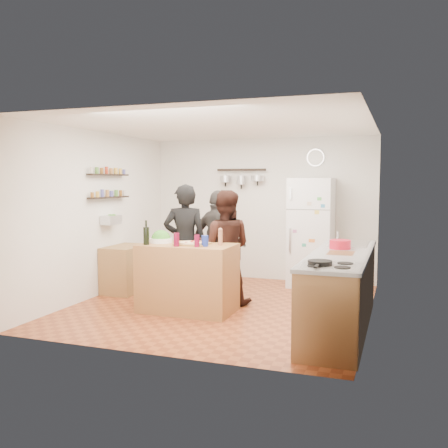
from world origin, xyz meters
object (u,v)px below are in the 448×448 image
at_px(person_back, 218,242).
at_px(side_table, 126,269).
at_px(counter_run, 341,291).
at_px(red_bowl, 340,244).
at_px(pepper_mill, 220,238).
at_px(person_center, 224,247).
at_px(wall_clock, 316,158).
at_px(prep_island, 188,278).
at_px(wine_bottle, 146,236).
at_px(salt_canister, 205,241).
at_px(salad_bowl, 161,240).
at_px(skillet, 320,263).
at_px(person_left, 185,243).
at_px(fridge, 311,233).

xyz_separation_m(person_back, side_table, (-1.43, -0.36, -0.44)).
relative_size(person_back, counter_run, 0.61).
bearing_deg(red_bowl, pepper_mill, -175.55).
xyz_separation_m(person_center, person_back, (-0.30, 0.55, -0.01)).
relative_size(person_center, wall_clock, 5.42).
xyz_separation_m(prep_island, wall_clock, (1.28, 2.50, 1.69)).
bearing_deg(wine_bottle, red_bowl, 8.91).
distance_m(salt_canister, side_table, 2.02).
bearing_deg(pepper_mill, person_center, 103.75).
bearing_deg(side_table, salad_bowl, -35.93).
bearing_deg(red_bowl, person_back, 154.01).
bearing_deg(salad_bowl, wine_bottle, -106.50).
relative_size(salt_canister, side_table, 0.18).
xyz_separation_m(prep_island, skillet, (1.93, -1.12, 0.49)).
height_order(salt_canister, side_table, salt_canister).
distance_m(person_left, counter_run, 2.42).
bearing_deg(fridge, person_center, -120.99).
relative_size(salt_canister, person_back, 0.09).
height_order(person_left, red_bowl, person_left).
xyz_separation_m(salt_canister, fridge, (0.98, 2.29, -0.08)).
bearing_deg(side_table, fridge, 27.61).
distance_m(salad_bowl, wall_clock, 3.22).
height_order(salt_canister, person_back, person_back).
bearing_deg(counter_run, pepper_mill, 173.59).
bearing_deg(person_center, pepper_mill, 91.99).
xyz_separation_m(person_left, fridge, (1.55, 1.66, 0.04)).
height_order(red_bowl, side_table, red_bowl).
bearing_deg(person_left, fridge, -154.07).
relative_size(wall_clock, side_table, 0.37).
relative_size(pepper_mill, counter_run, 0.07).
height_order(prep_island, person_back, person_back).
height_order(person_center, side_table, person_center).
xyz_separation_m(wine_bottle, person_center, (0.82, 0.79, -0.22)).
distance_m(counter_run, skillet, 1.11).
distance_m(red_bowl, side_table, 3.50).
bearing_deg(person_back, salad_bowl, 77.95).
xyz_separation_m(prep_island, pepper_mill, (0.45, 0.05, 0.55)).
bearing_deg(person_left, wine_bottle, 50.94).
relative_size(fridge, side_table, 2.25).
height_order(pepper_mill, person_center, person_center).
height_order(wine_bottle, person_left, person_left).
distance_m(pepper_mill, skillet, 1.89).
bearing_deg(red_bowl, person_left, 171.40).
bearing_deg(skillet, salad_bowl, 153.64).
distance_m(prep_island, wine_bottle, 0.79).
distance_m(prep_island, side_table, 1.60).
height_order(wine_bottle, side_table, wine_bottle).
xyz_separation_m(prep_island, salt_canister, (0.30, -0.12, 0.53)).
bearing_deg(person_center, counter_run, 145.97).
distance_m(salt_canister, skillet, 1.91).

